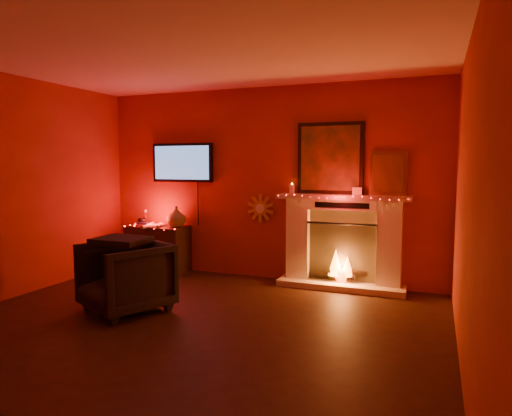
% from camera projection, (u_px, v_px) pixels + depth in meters
% --- Properties ---
extents(room, '(5.00, 5.00, 5.00)m').
position_uv_depth(room, '(168.00, 195.00, 4.15)').
color(room, black).
rests_on(room, ground).
extents(floor, '(5.00, 5.00, 0.00)m').
position_uv_depth(floor, '(170.00, 338.00, 4.28)').
color(floor, black).
rests_on(floor, ground).
extents(fireplace, '(1.72, 0.40, 2.18)m').
position_uv_depth(fireplace, '(342.00, 233.00, 6.00)').
color(fireplace, beige).
rests_on(fireplace, floor).
extents(tv, '(1.00, 0.07, 1.24)m').
position_uv_depth(tv, '(182.00, 163.00, 6.87)').
color(tv, black).
rests_on(tv, room).
extents(sunburst_clock, '(0.40, 0.03, 0.40)m').
position_uv_depth(sunburst_clock, '(260.00, 208.00, 6.50)').
color(sunburst_clock, gold).
rests_on(sunburst_clock, room).
extents(console_table, '(0.92, 0.57, 1.00)m').
position_uv_depth(console_table, '(159.00, 245.00, 6.92)').
color(console_table, black).
rests_on(console_table, floor).
extents(armchair, '(1.11, 1.13, 0.78)m').
position_uv_depth(armchair, '(125.00, 277.00, 5.03)').
color(armchair, black).
rests_on(armchair, floor).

